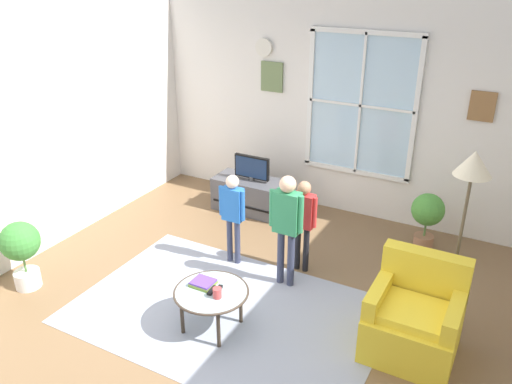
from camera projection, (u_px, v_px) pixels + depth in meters
name	position (u px, v px, depth m)	size (l,w,h in m)	color
ground_plane	(228.00, 334.00, 4.88)	(6.04, 6.58, 0.02)	brown
back_wall	(349.00, 107.00, 6.71)	(5.44, 0.17, 2.90)	silver
side_wall_left	(1.00, 141.00, 5.49)	(0.12, 5.98, 2.90)	silver
area_rug	(227.00, 312.00, 5.15)	(2.99, 1.99, 0.01)	#999EAD
tv_stand	(252.00, 195.00, 7.14)	(1.05, 0.49, 0.46)	#4C4C51
television	(252.00, 168.00, 6.97)	(0.51, 0.08, 0.34)	#4C4C4C
armchair	(414.00, 319.00, 4.54)	(0.76, 0.74, 0.87)	yellow
coffee_table	(211.00, 294.00, 4.79)	(0.71, 0.71, 0.42)	#99B2B7
book_stack	(203.00, 283.00, 4.86)	(0.21, 0.19, 0.05)	olive
cup	(217.00, 293.00, 4.67)	(0.08, 0.08, 0.10)	#BF3F3F
remote_near_books	(219.00, 290.00, 4.78)	(0.04, 0.14, 0.02)	black
remote_near_cup	(212.00, 291.00, 4.77)	(0.04, 0.14, 0.02)	black
person_green_shirt	(287.00, 219.00, 5.29)	(0.38, 0.17, 1.25)	#333851
person_blue_shirt	(233.00, 209.00, 5.74)	(0.33, 0.15, 1.08)	#333851
person_red_shirt	(303.00, 216.00, 5.59)	(0.33, 0.15, 1.08)	black
potted_plant_by_window	(427.00, 215.00, 6.09)	(0.38, 0.38, 0.72)	#9E6B4C
potted_plant_corner	(21.00, 247.00, 5.37)	(0.41, 0.41, 0.76)	silver
floor_lamp	(470.00, 182.00, 4.41)	(0.32, 0.32, 1.75)	black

